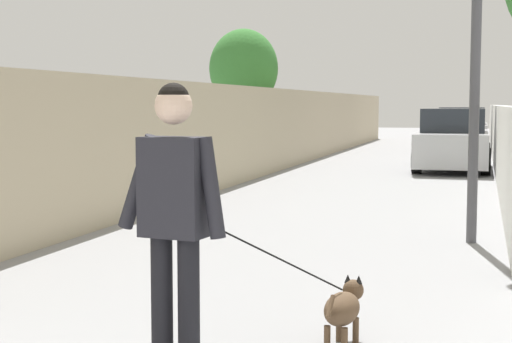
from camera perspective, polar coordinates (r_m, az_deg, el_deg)
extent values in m
plane|color=gray|center=(15.76, 7.94, -1.10)|extent=(80.00, 80.00, 0.00)
cube|color=tan|center=(14.40, -3.91, 2.44)|extent=(48.00, 0.30, 2.04)
cube|color=silver|center=(13.54, 18.14, 1.15)|extent=(48.00, 0.30, 1.61)
cylinder|color=#473523|center=(21.47, -0.91, 3.31)|extent=(0.27, 0.27, 2.06)
ellipsoid|color=#387A33|center=(21.49, -0.91, 7.57)|extent=(1.89, 1.89, 2.16)
cylinder|color=#4C4C51|center=(9.54, 15.77, 6.95)|extent=(0.12, 0.12, 4.02)
cylinder|color=black|center=(4.71, -6.91, -9.45)|extent=(0.15, 0.15, 0.79)
cylinder|color=black|center=(4.62, -4.95, -9.70)|extent=(0.15, 0.15, 0.79)
cube|color=#26262D|center=(4.54, -6.02, -1.13)|extent=(0.27, 0.40, 0.58)
cylinder|color=#26262D|center=(4.66, -8.59, -0.77)|extent=(0.12, 0.29, 0.58)
cylinder|color=#26262D|center=(4.43, -3.31, -1.21)|extent=(0.11, 0.19, 0.59)
sphere|color=beige|center=(4.51, -6.07, 4.83)|extent=(0.22, 0.22, 0.22)
sphere|color=black|center=(4.51, -6.07, 5.32)|extent=(0.19, 0.19, 0.19)
ellipsoid|color=brown|center=(5.36, 6.32, -9.98)|extent=(0.44, 0.27, 0.22)
sphere|color=brown|center=(5.60, 7.14, -8.62)|extent=(0.15, 0.15, 0.15)
cone|color=black|center=(5.59, 6.75, -7.80)|extent=(0.06, 0.06, 0.06)
cone|color=black|center=(5.57, 7.55, -7.85)|extent=(0.06, 0.06, 0.06)
cylinder|color=brown|center=(5.55, 6.11, -11.37)|extent=(0.04, 0.04, 0.18)
cylinder|color=brown|center=(5.52, 7.32, -11.48)|extent=(0.04, 0.04, 0.18)
cylinder|color=brown|center=(5.31, 5.24, -12.13)|extent=(0.04, 0.04, 0.18)
cylinder|color=brown|center=(5.28, 6.51, -12.25)|extent=(0.04, 0.04, 0.18)
cylinder|color=brown|center=(5.11, 5.47, -9.81)|extent=(0.14, 0.05, 0.13)
cylinder|color=black|center=(4.91, 0.62, -5.89)|extent=(0.95, 0.84, 0.66)
cube|color=silver|center=(20.13, 14.26, 1.70)|extent=(4.23, 1.70, 0.80)
cube|color=#262B33|center=(20.10, 14.30, 3.64)|extent=(2.20, 1.50, 0.60)
cylinder|color=black|center=(21.49, 12.26, 1.30)|extent=(0.64, 0.22, 0.64)
cylinder|color=black|center=(21.44, 16.48, 1.20)|extent=(0.64, 0.22, 0.64)
cylinder|color=black|center=(18.88, 11.70, 0.82)|extent=(0.64, 0.22, 0.64)
cylinder|color=black|center=(18.82, 16.50, 0.70)|extent=(0.64, 0.22, 0.64)
cube|color=silver|center=(28.38, 14.86, 2.59)|extent=(4.16, 1.70, 0.80)
cube|color=#262B33|center=(28.36, 14.89, 3.96)|extent=(2.16, 1.50, 0.60)
cylinder|color=black|center=(29.70, 13.39, 2.26)|extent=(0.64, 0.22, 0.64)
cylinder|color=black|center=(29.67, 16.44, 2.19)|extent=(0.64, 0.22, 0.64)
cylinder|color=black|center=(27.13, 13.11, 2.02)|extent=(0.64, 0.22, 0.64)
cylinder|color=black|center=(27.09, 16.45, 1.94)|extent=(0.64, 0.22, 0.64)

